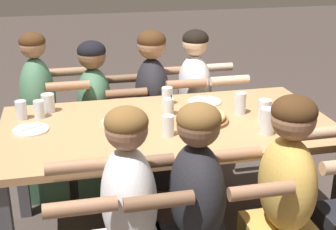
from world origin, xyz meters
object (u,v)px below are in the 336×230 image
object	(u,v)px
drinking_glass_h	(48,104)
drinking_glass_i	(167,97)
drinking_glass_b	(264,112)
drinking_glass_d	(39,110)
cocktail_glass_blue	(169,107)
drinking_glass_f	(192,141)
diner_near_midright	(282,218)
empty_plate_a	(31,130)
drinking_glass_g	(240,104)
diner_far_center	(153,115)
drinking_glass_a	(267,123)
diner_far_left	(41,125)
empty_plate_c	(205,102)
drinking_glass_e	(21,111)
diner_far_midleft	(96,124)
drinking_glass_c	(168,127)
pizza_board_main	(202,117)
diner_far_midright	(194,114)
empty_plate_b	(119,121)

from	to	relation	value
drinking_glass_h	drinking_glass_i	bearing A→B (deg)	-1.96
drinking_glass_h	drinking_glass_i	xyz separation A→B (m)	(0.74, -0.03, 0.00)
drinking_glass_b	drinking_glass_d	bearing A→B (deg)	165.09
drinking_glass_i	drinking_glass_b	bearing A→B (deg)	-39.80
cocktail_glass_blue	drinking_glass_b	world-z (taller)	drinking_glass_b
drinking_glass_f	diner_near_midright	world-z (taller)	diner_near_midright
drinking_glass_d	drinking_glass_f	size ratio (longest dim) A/B	1.05
drinking_glass_f	empty_plate_a	bearing A→B (deg)	152.02
drinking_glass_g	drinking_glass_i	xyz separation A→B (m)	(-0.39, 0.26, -0.01)
empty_plate_a	diner_far_center	distance (m)	1.07
drinking_glass_a	empty_plate_a	bearing A→B (deg)	165.69
drinking_glass_i	diner_far_left	world-z (taller)	diner_far_left
empty_plate_c	drinking_glass_e	world-z (taller)	drinking_glass_e
drinking_glass_e	diner_far_midleft	size ratio (longest dim) A/B	0.10
drinking_glass_a	drinking_glass_c	size ratio (longest dim) A/B	1.27
drinking_glass_a	drinking_glass_c	bearing A→B (deg)	170.25
pizza_board_main	drinking_glass_h	bearing A→B (deg)	157.61
pizza_board_main	cocktail_glass_blue	xyz separation A→B (m)	(-0.17, 0.15, 0.02)
drinking_glass_c	diner_near_midright	xyz separation A→B (m)	(0.44, -0.53, -0.29)
diner_far_midleft	empty_plate_c	bearing A→B (deg)	58.49
drinking_glass_b	drinking_glass_h	distance (m)	1.30
cocktail_glass_blue	diner_far_midleft	world-z (taller)	diner_far_midleft
pizza_board_main	cocktail_glass_blue	size ratio (longest dim) A/B	2.42
drinking_glass_g	diner_far_left	world-z (taller)	diner_far_left
drinking_glass_a	diner_far_midright	bearing A→B (deg)	97.50
empty_plate_c	diner_far_midleft	distance (m)	0.84
drinking_glass_g	diner_far_midleft	distance (m)	1.10
pizza_board_main	diner_far_midright	bearing A→B (deg)	77.45
drinking_glass_c	empty_plate_c	bearing A→B (deg)	53.34
empty_plate_a	drinking_glass_c	size ratio (longest dim) A/B	1.70
pizza_board_main	empty_plate_b	bearing A→B (deg)	168.50
drinking_glass_g	drinking_glass_h	bearing A→B (deg)	165.99
drinking_glass_b	drinking_glass_d	world-z (taller)	drinking_glass_b
drinking_glass_b	diner_far_midleft	bearing A→B (deg)	139.08
drinking_glass_c	diner_near_midright	world-z (taller)	diner_near_midright
drinking_glass_a	drinking_glass_g	size ratio (longest dim) A/B	1.11
empty_plate_a	drinking_glass_b	distance (m)	1.33
drinking_glass_f	diner_far_center	size ratio (longest dim) A/B	0.09
drinking_glass_a	drinking_glass_e	size ratio (longest dim) A/B	1.30
drinking_glass_h	diner_far_midleft	world-z (taller)	diner_far_midleft
empty_plate_a	diner_near_midright	world-z (taller)	diner_near_midright
diner_far_midleft	diner_near_midright	bearing A→B (deg)	28.37
drinking_glass_a	diner_far_midleft	size ratio (longest dim) A/B	0.13
drinking_glass_c	diner_far_midleft	xyz separation A→B (m)	(-0.33, 0.88, -0.31)
cocktail_glass_blue	drinking_glass_e	bearing A→B (deg)	172.25
empty_plate_c	pizza_board_main	bearing A→B (deg)	-109.42
drinking_glass_f	diner_far_midleft	distance (m)	1.19
pizza_board_main	empty_plate_c	bearing A→B (deg)	70.58
drinking_glass_e	diner_far_left	world-z (taller)	diner_far_left
diner_far_center	diner_far_midright	xyz separation A→B (m)	(0.32, 0.00, -0.01)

